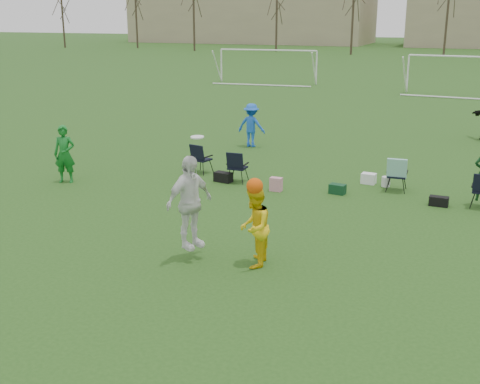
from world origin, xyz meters
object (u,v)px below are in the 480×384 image
at_px(goal_left, 268,57).
at_px(center_contest, 218,213).
at_px(goal_mid, 468,64).
at_px(fielder_green_near, 65,154).
at_px(fielder_blue, 251,125).

bearing_deg(goal_left, center_contest, -77.28).
xyz_separation_m(goal_left, goal_mid, (14.00, -2.00, 0.00)).
distance_m(fielder_green_near, fielder_blue, 7.76).
bearing_deg(fielder_green_near, fielder_blue, 45.17).
distance_m(fielder_blue, goal_left, 22.60).
bearing_deg(goal_mid, fielder_green_near, -107.68).
bearing_deg(goal_mid, goal_left, 175.87).
distance_m(fielder_blue, goal_mid, 20.77).
distance_m(fielder_green_near, goal_mid, 28.49).
xyz_separation_m(center_contest, goal_mid, (3.66, 30.38, 0.84)).
height_order(center_contest, goal_left, center_contest).
xyz_separation_m(fielder_green_near, goal_left, (-3.48, 28.45, 1.04)).
xyz_separation_m(fielder_blue, goal_mid, (7.09, 19.49, 1.09)).
height_order(fielder_green_near, fielder_blue, fielder_green_near).
bearing_deg(fielder_green_near, goal_left, 78.33).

